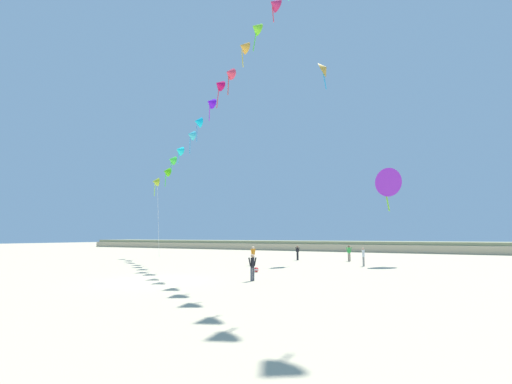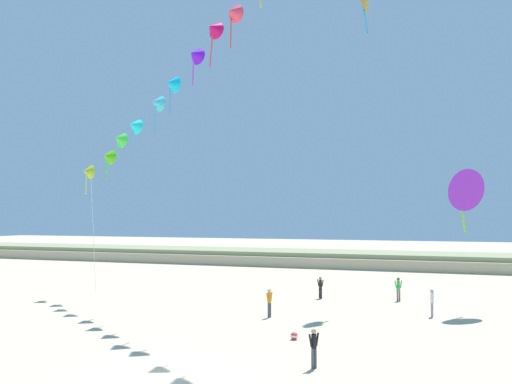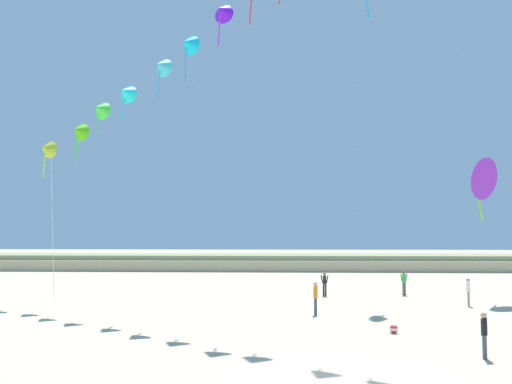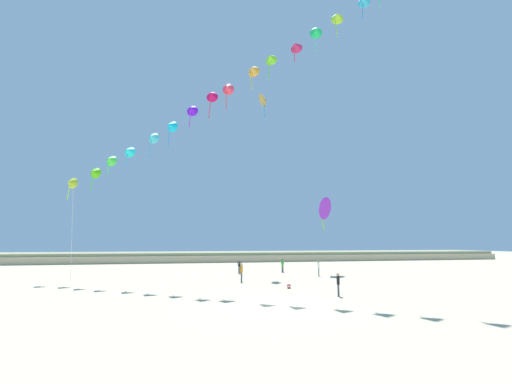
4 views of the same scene
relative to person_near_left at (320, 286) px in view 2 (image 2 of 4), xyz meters
The scene contains 11 objects.
ground_plane 20.62m from the person_near_left, 93.30° to the right, with size 240.00×240.00×0.00m, color #C1B28E.
dune_ridge 27.04m from the person_near_left, 92.52° to the left, with size 120.00×10.51×1.72m.
person_near_left is the anchor object (origin of this frame).
person_near_right 18.27m from the person_near_left, 77.68° to the right, with size 0.37×0.49×1.56m.
person_mid_center 9.16m from the person_near_left, 30.67° to the right, with size 0.22×0.57×1.62m.
person_far_left 5.50m from the person_near_left, ahead, with size 0.56×0.31×1.66m.
person_far_right 8.34m from the person_near_left, 97.96° to the right, with size 0.26×0.59×1.70m.
kite_banner_string 20.21m from the person_near_left, 104.57° to the right, with size 30.96×14.01×27.54m.
large_kite_low_lead 12.00m from the person_near_left, ahead, with size 3.04×2.76×4.22m.
large_kite_mid_trail 21.29m from the person_near_left, 16.49° to the left, with size 1.38×1.93×3.53m.
beach_ball 13.46m from the person_near_left, 82.30° to the right, with size 0.36×0.36×0.36m.
Camera 2 is at (10.27, -18.28, 5.95)m, focal length 38.00 mm.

